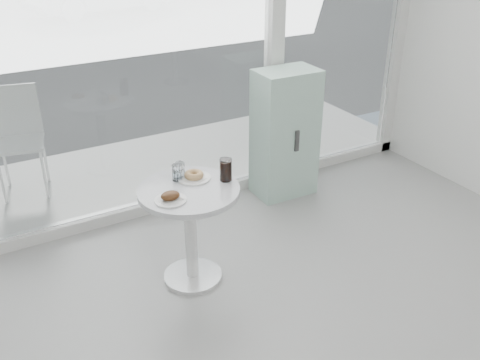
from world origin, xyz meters
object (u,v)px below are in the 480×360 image
mint_cabinet (285,134)px  plate_fritter (171,197)px  plate_donut (194,176)px  patio_chair (18,134)px  main_table (190,215)px  water_tumbler_a (177,174)px  water_tumbler_b (180,171)px  cola_glass (226,170)px

mint_cabinet → plate_fritter: bearing=-148.0°
plate_donut → mint_cabinet: bearing=28.9°
mint_cabinet → patio_chair: size_ratio=1.21×
mint_cabinet → main_table: bearing=-147.9°
water_tumbler_a → water_tumbler_b: water_tumbler_a is taller
main_table → patio_chair: size_ratio=0.76×
plate_fritter → cola_glass: bearing=10.2°
main_table → cola_glass: (0.29, -0.02, 0.30)m
water_tumbler_a → plate_fritter: bearing=-122.0°
mint_cabinet → cola_glass: mint_cabinet is taller
plate_donut → plate_fritter: bearing=-141.6°
main_table → mint_cabinet: (1.36, 0.82, 0.06)m
mint_cabinet → water_tumbler_b: 1.49m
plate_fritter → plate_donut: size_ratio=0.90×
patio_chair → cola_glass: size_ratio=6.02×
mint_cabinet → cola_glass: size_ratio=7.30×
mint_cabinet → cola_glass: (-1.08, -0.83, 0.24)m
main_table → mint_cabinet: 1.59m
plate_donut → water_tumbler_b: 0.11m
main_table → water_tumbler_a: water_tumbler_a is taller
plate_fritter → mint_cabinet: bearing=30.8°
cola_glass → water_tumbler_b: bearing=141.8°
main_table → water_tumbler_a: size_ratio=6.35×
main_table → plate_donut: bearing=49.9°
plate_fritter → plate_donut: bearing=38.4°
main_table → plate_donut: 0.28m
water_tumbler_b → mint_cabinet: bearing=24.9°
cola_glass → mint_cabinet: bearing=37.7°
mint_cabinet → cola_glass: bearing=-141.1°
plate_donut → water_tumbler_a: bearing=161.8°
cola_glass → plate_donut: bearing=145.2°
main_table → plate_fritter: plate_fritter is taller
plate_fritter → plate_donut: plate_fritter is taller
patio_chair → cola_glass: patio_chair is taller
water_tumbler_b → plate_fritter: bearing=-124.0°
plate_donut → main_table: bearing=-130.1°
water_tumbler_b → cola_glass: size_ratio=0.68×
mint_cabinet → patio_chair: (-2.19, 1.22, 0.01)m
mint_cabinet → plate_fritter: mint_cabinet is taller
main_table → water_tumbler_a: (-0.02, 0.15, 0.27)m
mint_cabinet → plate_donut: size_ratio=5.10×
plate_donut → cola_glass: (0.19, -0.13, 0.06)m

